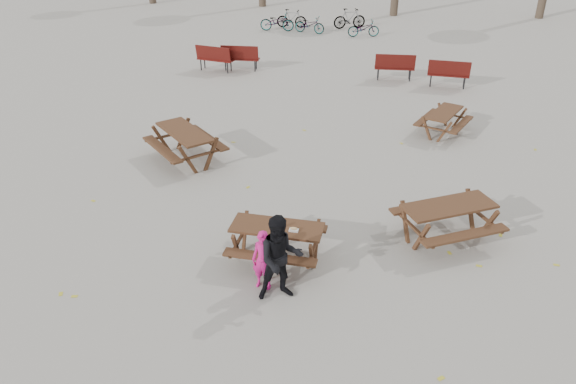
% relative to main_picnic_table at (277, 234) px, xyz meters
% --- Properties ---
extents(ground, '(80.00, 80.00, 0.00)m').
position_rel_main_picnic_table_xyz_m(ground, '(0.00, 0.00, -0.59)').
color(ground, gray).
rests_on(ground, ground).
extents(main_picnic_table, '(1.80, 1.45, 0.78)m').
position_rel_main_picnic_table_xyz_m(main_picnic_table, '(0.00, 0.00, 0.00)').
color(main_picnic_table, '#382014').
rests_on(main_picnic_table, ground).
extents(food_tray, '(0.18, 0.11, 0.03)m').
position_rel_main_picnic_table_xyz_m(food_tray, '(0.35, -0.09, 0.21)').
color(food_tray, silver).
rests_on(food_tray, main_picnic_table).
extents(bread_roll, '(0.14, 0.06, 0.05)m').
position_rel_main_picnic_table_xyz_m(bread_roll, '(0.35, -0.09, 0.25)').
color(bread_roll, tan).
rests_on(bread_roll, food_tray).
extents(soda_bottle, '(0.07, 0.07, 0.17)m').
position_rel_main_picnic_table_xyz_m(soda_bottle, '(0.06, -0.08, 0.26)').
color(soda_bottle, silver).
rests_on(soda_bottle, main_picnic_table).
extents(child, '(0.46, 0.33, 1.19)m').
position_rel_main_picnic_table_xyz_m(child, '(-0.04, -0.91, 0.01)').
color(child, '#D41A7C').
rests_on(child, ground).
extents(adult, '(1.00, 0.90, 1.68)m').
position_rel_main_picnic_table_xyz_m(adult, '(0.33, -1.11, 0.25)').
color(adult, black).
rests_on(adult, ground).
extents(picnic_table_east, '(2.45, 2.33, 0.83)m').
position_rel_main_picnic_table_xyz_m(picnic_table_east, '(3.30, 1.48, -0.17)').
color(picnic_table_east, '#382014').
rests_on(picnic_table_east, ground).
extents(picnic_table_north, '(2.56, 2.54, 0.86)m').
position_rel_main_picnic_table_xyz_m(picnic_table_north, '(-3.48, 3.93, -0.16)').
color(picnic_table_north, '#382014').
rests_on(picnic_table_north, ground).
extents(picnic_table_far, '(1.79, 1.97, 0.69)m').
position_rel_main_picnic_table_xyz_m(picnic_table_far, '(3.37, 7.36, -0.24)').
color(picnic_table_far, '#382014').
rests_on(picnic_table_far, ground).
extents(park_bench_row, '(10.63, 1.03, 1.03)m').
position_rel_main_picnic_table_xyz_m(park_bench_row, '(-1.15, 12.20, -0.07)').
color(park_bench_row, '#5C1612').
rests_on(park_bench_row, ground).
extents(bicycle_row, '(6.12, 2.67, 1.02)m').
position_rel_main_picnic_table_xyz_m(bicycle_row, '(-2.64, 19.71, -0.14)').
color(bicycle_row, black).
rests_on(bicycle_row, ground).
extents(fallen_leaves, '(11.00, 11.00, 0.01)m').
position_rel_main_picnic_table_xyz_m(fallen_leaves, '(0.50, 2.50, -0.58)').
color(fallen_leaves, gold).
rests_on(fallen_leaves, ground).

